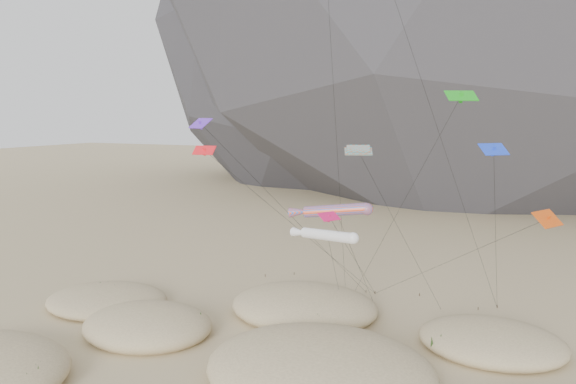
% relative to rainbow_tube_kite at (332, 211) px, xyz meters
% --- Properties ---
extents(dunes, '(52.00, 38.59, 4.24)m').
position_rel_rainbow_tube_kite_xyz_m(dunes, '(-3.41, -9.09, -10.00)').
color(dunes, '#CCB789').
rests_on(dunes, ground).
extents(dune_grass, '(41.91, 29.70, 1.47)m').
position_rel_rainbow_tube_kite_xyz_m(dune_grass, '(-2.23, -9.19, -9.93)').
color(dune_grass, black).
rests_on(dune_grass, ground).
extents(kite_stakes, '(25.39, 4.06, 0.30)m').
position_rel_rainbow_tube_kite_xyz_m(kite_stakes, '(0.52, 12.60, -10.61)').
color(kite_stakes, '#3F2D1E').
rests_on(kite_stakes, ground).
extents(rainbow_tube_kite, '(7.10, 10.35, 11.56)m').
position_rel_rainbow_tube_kite_xyz_m(rainbow_tube_kite, '(0.00, 0.00, 0.00)').
color(rainbow_tube_kite, '#FF4B1A').
rests_on(rainbow_tube_kite, ground).
extents(white_tube_kite, '(6.41, 14.27, 10.28)m').
position_rel_rainbow_tube_kite_xyz_m(white_tube_kite, '(0.91, -4.24, -1.16)').
color(white_tube_kite, silver).
rests_on(white_tube_kite, ground).
extents(multi_parafoil, '(6.35, 11.96, 16.31)m').
position_rel_rainbow_tube_kite_xyz_m(multi_parafoil, '(2.51, -0.87, 4.93)').
color(multi_parafoil, '#DC4317').
rests_on(multi_parafoil, ground).
extents(delta_kites, '(28.69, 21.42, 29.10)m').
position_rel_rainbow_tube_kite_xyz_m(delta_kites, '(4.36, -2.14, 5.99)').
color(delta_kites, '#179917').
rests_on(delta_kites, ground).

